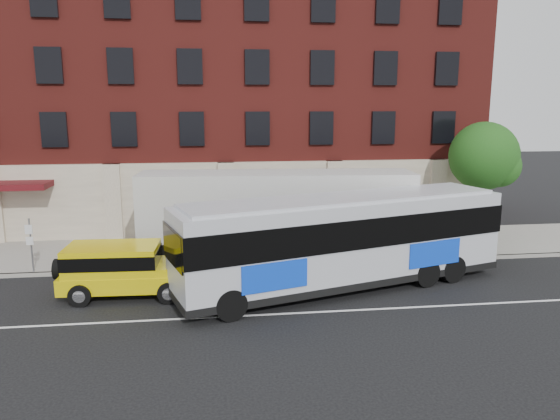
{
  "coord_description": "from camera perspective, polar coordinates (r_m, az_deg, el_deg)",
  "views": [
    {
      "loc": [
        -0.75,
        -17.02,
        7.27
      ],
      "look_at": [
        2.14,
        5.5,
        2.73
      ],
      "focal_mm": 34.23,
      "sensor_mm": 36.0,
      "label": 1
    }
  ],
  "objects": [
    {
      "name": "shipping_container",
      "position": [
        24.8,
        -0.32,
        -0.79
      ],
      "size": [
        12.71,
        3.51,
        4.18
      ],
      "color": "black",
      "rests_on": "ground"
    },
    {
      "name": "sidewalk",
      "position": [
        27.01,
        -5.48,
        -4.19
      ],
      "size": [
        60.0,
        6.0,
        0.15
      ],
      "primitive_type": "cube",
      "color": "#9C978D",
      "rests_on": "ground"
    },
    {
      "name": "yellow_suv",
      "position": [
        21.33,
        -16.52,
        -5.85
      ],
      "size": [
        5.31,
        2.47,
        2.01
      ],
      "color": "yellow",
      "rests_on": "ground"
    },
    {
      "name": "city_bus",
      "position": [
        21.22,
        6.84,
        -3.0
      ],
      "size": [
        13.85,
        6.78,
        3.72
      ],
      "color": "#B5B8C1",
      "rests_on": "ground"
    },
    {
      "name": "building",
      "position": [
        33.95,
        -6.2,
        11.78
      ],
      "size": [
        30.0,
        12.1,
        15.0
      ],
      "color": "maroon",
      "rests_on": "sidewalk"
    },
    {
      "name": "kerb",
      "position": [
        24.13,
        -5.23,
        -6.08
      ],
      "size": [
        60.0,
        0.25,
        0.15
      ],
      "primitive_type": "cube",
      "color": "#9C978D",
      "rests_on": "ground"
    },
    {
      "name": "lane_line",
      "position": [
        18.98,
        -4.59,
        -11.23
      ],
      "size": [
        60.0,
        0.12,
        0.01
      ],
      "primitive_type": "cube",
      "color": "silver",
      "rests_on": "ground"
    },
    {
      "name": "street_tree",
      "position": [
        30.25,
        21.0,
        5.13
      ],
      "size": [
        3.6,
        3.6,
        6.2
      ],
      "color": "#3C281E",
      "rests_on": "sidewalk"
    },
    {
      "name": "sign_pole",
      "position": [
        25.12,
        -25.1,
        -3.18
      ],
      "size": [
        0.3,
        0.2,
        2.5
      ],
      "color": "slate",
      "rests_on": "ground"
    },
    {
      "name": "ground",
      "position": [
        18.53,
        -4.51,
        -11.83
      ],
      "size": [
        120.0,
        120.0,
        0.0
      ],
      "primitive_type": "plane",
      "color": "black",
      "rests_on": "ground"
    }
  ]
}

